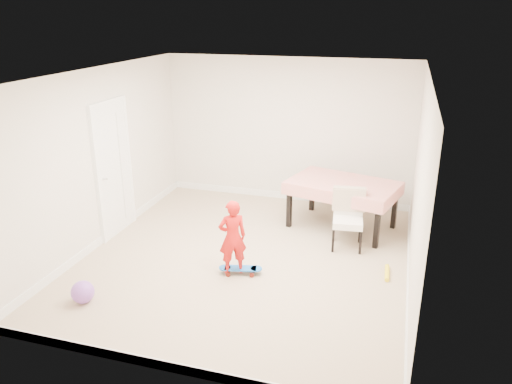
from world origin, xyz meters
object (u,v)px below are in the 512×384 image
(skateboard, at_px, (241,271))
(child, at_px, (233,240))
(balloon, at_px, (83,292))
(dining_chair, at_px, (348,220))
(dining_table, at_px, (342,205))

(skateboard, bearing_deg, child, -167.15)
(child, relative_size, balloon, 3.67)
(skateboard, bearing_deg, balloon, -156.25)
(child, bearing_deg, dining_chair, -169.43)
(dining_table, bearing_deg, dining_chair, -60.75)
(balloon, bearing_deg, dining_chair, 40.00)
(skateboard, bearing_deg, dining_table, 47.21)
(dining_table, xyz_separation_m, balloon, (-2.71, -3.13, -0.25))
(balloon, bearing_deg, dining_table, 49.09)
(dining_chair, bearing_deg, child, -143.99)
(dining_chair, distance_m, child, 1.85)
(dining_chair, bearing_deg, balloon, -146.69)
(dining_table, distance_m, skateboard, 2.24)
(dining_table, distance_m, child, 2.30)
(skateboard, bearing_deg, dining_chair, 30.57)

